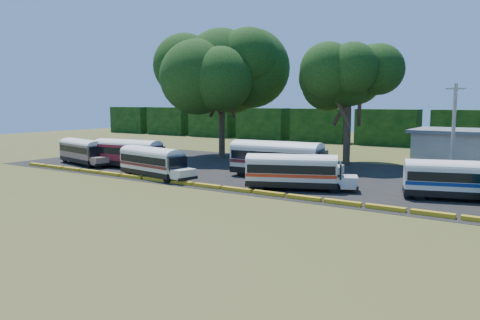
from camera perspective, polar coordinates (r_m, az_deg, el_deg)
The scene contains 13 objects.
ground at distance 38.02m, azimuth -3.13°, elevation -3.84°, with size 160.00×160.00×0.00m, color #43501A.
asphalt_strip at distance 47.58m, azimuth 6.50°, elevation -1.64°, with size 64.00×24.00×0.02m, color black.
curb at distance 38.78m, azimuth -2.25°, elevation -3.39°, with size 53.70×0.45×0.30m.
treeline_backdrop at distance 81.17m, azimuth 17.54°, elevation 3.81°, with size 130.00×4.00×6.00m.
bus_beige at distance 56.88m, azimuth -18.61°, elevation 1.16°, with size 9.16×4.04×2.93m.
bus_red at distance 52.38m, azimuth -13.31°, elevation 0.99°, with size 9.75×3.47×3.14m.
bus_cream_west at distance 45.15m, azimuth -10.56°, elevation -0.07°, with size 9.19×3.60×2.94m.
bus_cream_east at distance 44.54m, azimuth 4.73°, elevation 0.35°, with size 10.89×3.59×3.52m.
bus_white_red at distance 38.56m, azimuth 6.60°, elevation -1.19°, with size 9.16×5.55×2.97m.
bus_white_blue at distance 37.88m, azimuth 25.20°, elevation -1.99°, with size 9.22×4.83×2.95m.
tree_west at distance 60.70m, azimuth -2.27°, elevation 11.20°, with size 13.35×13.35×16.47m.
tree_center at distance 54.87m, azimuth 13.09°, elevation 9.79°, with size 9.15×9.15×13.37m.
utility_pole at distance 44.10m, azimuth 24.56°, elevation 2.93°, with size 1.60×0.30×8.76m.
Camera 1 is at (22.29, -29.94, 7.22)m, focal length 35.00 mm.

